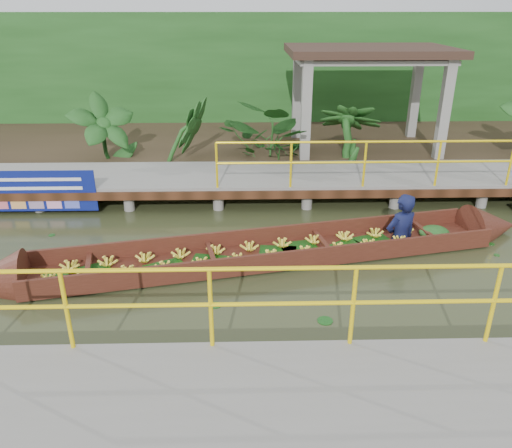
{
  "coord_description": "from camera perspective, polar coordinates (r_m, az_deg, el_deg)",
  "views": [
    {
      "loc": [
        -0.41,
        -7.77,
        4.28
      ],
      "look_at": [
        -0.21,
        0.5,
        0.6
      ],
      "focal_mm": 35.0,
      "sensor_mm": 36.0,
      "label": 1
    }
  ],
  "objects": [
    {
      "name": "ground",
      "position": [
        8.88,
        1.41,
        -4.84
      ],
      "size": [
        80.0,
        80.0,
        0.0
      ],
      "primitive_type": "plane",
      "color": "#2B3118",
      "rests_on": "ground"
    },
    {
      "name": "land_strip",
      "position": [
        15.8,
        0.11,
        9.11
      ],
      "size": [
        30.0,
        8.0,
        0.45
      ],
      "primitive_type": "cube",
      "color": "#2D2316",
      "rests_on": "ground"
    },
    {
      "name": "far_dock",
      "position": [
        11.83,
        0.74,
        5.23
      ],
      "size": [
        16.0,
        2.06,
        1.66
      ],
      "color": "gray",
      "rests_on": "ground"
    },
    {
      "name": "near_dock",
      "position": [
        5.53,
        15.07,
        -23.1
      ],
      "size": [
        18.0,
        2.4,
        1.73
      ],
      "color": "gray",
      "rests_on": "ground"
    },
    {
      "name": "pavilion",
      "position": [
        14.55,
        12.75,
        17.66
      ],
      "size": [
        4.4,
        3.0,
        3.0
      ],
      "color": "gray",
      "rests_on": "ground"
    },
    {
      "name": "foliage_backdrop",
      "position": [
        17.92,
        -0.1,
        16.67
      ],
      "size": [
        30.0,
        0.8,
        4.0
      ],
      "primitive_type": "cube",
      "color": "#1A4315",
      "rests_on": "ground"
    },
    {
      "name": "vendor_boat",
      "position": [
        9.1,
        3.8,
        -2.26
      ],
      "size": [
        10.33,
        3.13,
        2.32
      ],
      "rotation": [
        0.0,
        0.0,
        0.21
      ],
      "color": "#39180F",
      "rests_on": "ground"
    },
    {
      "name": "blue_banner",
      "position": [
        11.87,
        -24.68,
        3.45
      ],
      "size": [
        2.95,
        0.04,
        0.92
      ],
      "color": "navy",
      "rests_on": "ground"
    },
    {
      "name": "tropical_plants",
      "position": [
        13.67,
        9.72,
        10.75
      ],
      "size": [
        14.25,
        1.25,
        1.56
      ],
      "color": "#1A4315",
      "rests_on": "ground"
    }
  ]
}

